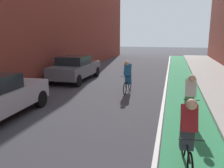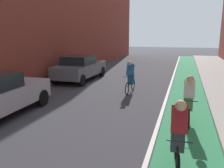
# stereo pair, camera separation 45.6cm
# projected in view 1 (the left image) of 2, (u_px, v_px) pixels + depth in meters

# --- Properties ---
(ground_plane) EXTENTS (86.34, 86.34, 0.00)m
(ground_plane) POSITION_uv_depth(u_px,v_px,m) (112.00, 95.00, 10.98)
(ground_plane) COLOR #38383D
(bike_lane_paint) EXTENTS (1.60, 39.24, 0.00)m
(bike_lane_paint) POSITION_uv_depth(u_px,v_px,m) (183.00, 90.00, 12.06)
(bike_lane_paint) COLOR #2D8451
(bike_lane_paint) RESTS_ON ground
(lane_divider_stripe) EXTENTS (0.12, 39.24, 0.00)m
(lane_divider_stripe) POSITION_uv_depth(u_px,v_px,m) (165.00, 89.00, 12.28)
(lane_divider_stripe) COLOR white
(lane_divider_stripe) RESTS_ON ground
(parked_sedan_gray) EXTENTS (1.89, 4.36, 1.53)m
(parked_sedan_gray) POSITION_uv_depth(u_px,v_px,m) (75.00, 68.00, 14.30)
(parked_sedan_gray) COLOR #595B60
(parked_sedan_gray) RESTS_ON ground
(cyclist_mid) EXTENTS (0.48, 1.67, 1.59)m
(cyclist_mid) POSITION_uv_depth(u_px,v_px,m) (188.00, 131.00, 4.85)
(cyclist_mid) COLOR black
(cyclist_mid) RESTS_ON ground
(cyclist_trailing) EXTENTS (0.48, 1.68, 1.60)m
(cyclist_trailing) POSITION_uv_depth(u_px,v_px,m) (190.00, 97.00, 7.49)
(cyclist_trailing) COLOR black
(cyclist_trailing) RESTS_ON ground
(cyclist_far) EXTENTS (0.48, 1.65, 1.58)m
(cyclist_far) POSITION_uv_depth(u_px,v_px,m) (128.00, 76.00, 11.39)
(cyclist_far) COLOR black
(cyclist_far) RESTS_ON ground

